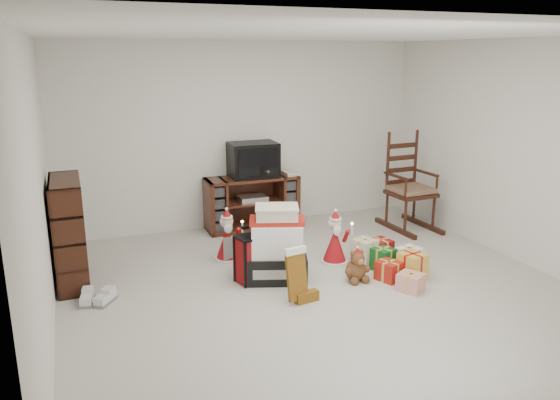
# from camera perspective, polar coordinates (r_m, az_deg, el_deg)

# --- Properties ---
(room) EXTENTS (5.01, 5.01, 2.51)m
(room) POSITION_cam_1_polar(r_m,az_deg,el_deg) (5.22, 4.55, 3.08)
(room) COLOR beige
(room) RESTS_ON ground
(tv_stand) EXTENTS (1.26, 0.45, 0.72)m
(tv_stand) POSITION_cam_1_polar(r_m,az_deg,el_deg) (7.46, -2.95, -0.28)
(tv_stand) COLOR #442113
(tv_stand) RESTS_ON floor
(bookshelf) EXTENTS (0.30, 0.91, 1.11)m
(bookshelf) POSITION_cam_1_polar(r_m,az_deg,el_deg) (6.03, -21.17, -3.31)
(bookshelf) COLOR #35170E
(bookshelf) RESTS_ON floor
(rocking_chair) EXTENTS (0.59, 0.93, 1.37)m
(rocking_chair) POSITION_cam_1_polar(r_m,az_deg,el_deg) (7.66, 13.22, 0.58)
(rocking_chair) COLOR #35170E
(rocking_chair) RESTS_ON floor
(gift_pile) EXTENTS (0.74, 0.64, 0.79)m
(gift_pile) POSITION_cam_1_polar(r_m,az_deg,el_deg) (5.76, -0.33, -5.07)
(gift_pile) COLOR black
(gift_pile) RESTS_ON floor
(red_suitcase) EXTENTS (0.43, 0.30, 0.60)m
(red_suitcase) POSITION_cam_1_polar(r_m,az_deg,el_deg) (5.75, -2.54, -6.03)
(red_suitcase) COLOR maroon
(red_suitcase) RESTS_ON floor
(stocking) EXTENTS (0.28, 0.15, 0.56)m
(stocking) POSITION_cam_1_polar(r_m,az_deg,el_deg) (5.25, 1.75, -7.87)
(stocking) COLOR #0C6D18
(stocking) RESTS_ON floor
(teddy_bear) EXTENTS (0.23, 0.20, 0.33)m
(teddy_bear) POSITION_cam_1_polar(r_m,az_deg,el_deg) (5.84, 7.97, -7.01)
(teddy_bear) COLOR brown
(teddy_bear) RESTS_ON floor
(santa_figurine) EXTENTS (0.31, 0.29, 0.63)m
(santa_figurine) POSITION_cam_1_polar(r_m,az_deg,el_deg) (6.25, 5.75, -4.52)
(santa_figurine) COLOR maroon
(santa_figurine) RESTS_ON floor
(mrs_claus_figurine) EXTENTS (0.30, 0.29, 0.62)m
(mrs_claus_figurine) POSITION_cam_1_polar(r_m,az_deg,el_deg) (6.34, -5.52, -4.27)
(mrs_claus_figurine) COLOR maroon
(mrs_claus_figurine) RESTS_ON floor
(sneaker_pair) EXTENTS (0.38, 0.29, 0.10)m
(sneaker_pair) POSITION_cam_1_polar(r_m,az_deg,el_deg) (5.62, -18.65, -9.71)
(sneaker_pair) COLOR silver
(sneaker_pair) RESTS_ON floor
(gift_cluster) EXTENTS (0.69, 1.00, 0.23)m
(gift_cluster) POSITION_cam_1_polar(r_m,az_deg,el_deg) (6.13, 11.75, -6.42)
(gift_cluster) COLOR #A71C13
(gift_cluster) RESTS_ON floor
(crt_television) EXTENTS (0.65, 0.48, 0.47)m
(crt_television) POSITION_cam_1_polar(r_m,az_deg,el_deg) (7.34, -2.81, 4.22)
(crt_television) COLOR black
(crt_television) RESTS_ON tv_stand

